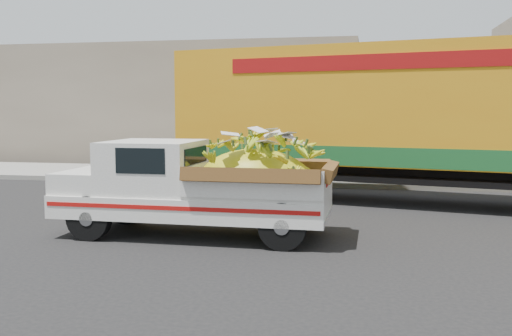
# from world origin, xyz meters

# --- Properties ---
(ground) EXTENTS (100.00, 100.00, 0.00)m
(ground) POSITION_xyz_m (0.00, 0.00, 0.00)
(ground) COLOR black
(ground) RESTS_ON ground
(curb) EXTENTS (60.00, 0.25, 0.15)m
(curb) POSITION_xyz_m (0.00, 6.64, 0.07)
(curb) COLOR gray
(curb) RESTS_ON ground
(sidewalk) EXTENTS (60.00, 4.00, 0.14)m
(sidewalk) POSITION_xyz_m (0.00, 8.74, 0.07)
(sidewalk) COLOR gray
(sidewalk) RESTS_ON ground
(building_left) EXTENTS (18.00, 6.00, 5.00)m
(building_left) POSITION_xyz_m (-8.00, 14.64, 2.50)
(building_left) COLOR gray
(building_left) RESTS_ON ground
(pickup_truck) EXTENTS (4.92, 1.85, 1.71)m
(pickup_truck) POSITION_xyz_m (-1.26, -0.29, 0.92)
(pickup_truck) COLOR black
(pickup_truck) RESTS_ON ground
(semi_trailer) EXTENTS (12.09, 4.90, 3.80)m
(semi_trailer) POSITION_xyz_m (2.50, 4.18, 2.12)
(semi_trailer) COLOR black
(semi_trailer) RESTS_ON ground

